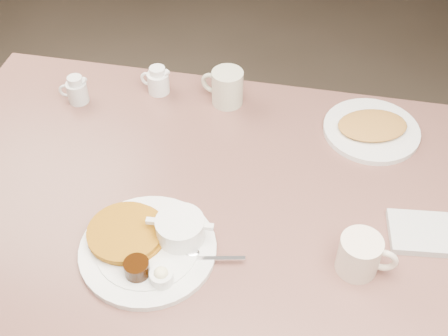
% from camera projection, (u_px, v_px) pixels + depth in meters
% --- Properties ---
extents(diner_table, '(1.50, 0.90, 0.75)m').
position_uv_depth(diner_table, '(222.00, 239.00, 1.50)').
color(diner_table, '#84564C').
rests_on(diner_table, ground).
extents(main_plate, '(0.37, 0.32, 0.07)m').
position_uv_depth(main_plate, '(151.00, 242.00, 1.25)').
color(main_plate, white).
rests_on(main_plate, diner_table).
extents(coffee_mug_near, '(0.13, 0.10, 0.09)m').
position_uv_depth(coffee_mug_near, '(361.00, 255.00, 1.20)').
color(coffee_mug_near, '#FAE7CF').
rests_on(coffee_mug_near, diner_table).
extents(napkin, '(0.16, 0.13, 0.02)m').
position_uv_depth(napkin, '(422.00, 233.00, 1.28)').
color(napkin, silver).
rests_on(napkin, diner_table).
extents(coffee_mug_far, '(0.13, 0.10, 0.10)m').
position_uv_depth(coffee_mug_far, '(226.00, 87.00, 1.59)').
color(coffee_mug_far, beige).
rests_on(coffee_mug_far, diner_table).
extents(creamer_left, '(0.08, 0.07, 0.08)m').
position_uv_depth(creamer_left, '(77.00, 90.00, 1.60)').
color(creamer_left, silver).
rests_on(creamer_left, diner_table).
extents(creamer_right, '(0.09, 0.08, 0.08)m').
position_uv_depth(creamer_right, '(158.00, 81.00, 1.63)').
color(creamer_right, white).
rests_on(creamer_right, diner_table).
extents(hash_plate, '(0.32, 0.32, 0.04)m').
position_uv_depth(hash_plate, '(372.00, 129.00, 1.52)').
color(hash_plate, white).
rests_on(hash_plate, diner_table).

